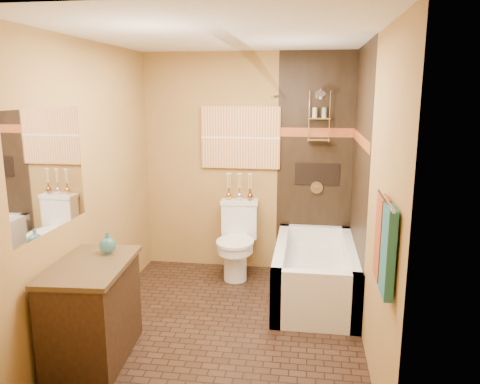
% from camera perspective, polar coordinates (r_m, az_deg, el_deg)
% --- Properties ---
extents(floor, '(3.00, 3.00, 0.00)m').
position_cam_1_polar(floor, '(4.37, -1.88, -16.07)').
color(floor, black).
rests_on(floor, ground).
extents(wall_left, '(0.02, 3.00, 2.50)m').
position_cam_1_polar(wall_left, '(4.31, -17.90, 0.67)').
color(wall_left, '#AE8043').
rests_on(wall_left, floor).
extents(wall_right, '(0.02, 3.00, 2.50)m').
position_cam_1_polar(wall_right, '(3.90, 15.60, -0.36)').
color(wall_right, '#AE8043').
rests_on(wall_right, floor).
extents(wall_back, '(2.40, 0.02, 2.50)m').
position_cam_1_polar(wall_back, '(5.39, 0.87, 3.48)').
color(wall_back, '#AE8043').
rests_on(wall_back, floor).
extents(wall_front, '(2.40, 0.02, 2.50)m').
position_cam_1_polar(wall_front, '(2.52, -8.20, -6.86)').
color(wall_front, '#AE8043').
rests_on(wall_front, floor).
extents(ceiling, '(3.00, 3.00, 0.00)m').
position_cam_1_polar(ceiling, '(3.87, -2.16, 18.60)').
color(ceiling, silver).
rests_on(ceiling, wall_back).
extents(alcove_tile_back, '(0.85, 0.01, 2.50)m').
position_cam_1_polar(alcove_tile_back, '(5.33, 9.15, 3.23)').
color(alcove_tile_back, black).
rests_on(alcove_tile_back, wall_back).
extents(alcove_tile_right, '(0.01, 1.50, 2.50)m').
position_cam_1_polar(alcove_tile_right, '(4.63, 14.34, 1.65)').
color(alcove_tile_right, black).
rests_on(alcove_tile_right, wall_right).
extents(mosaic_band_back, '(0.85, 0.01, 0.10)m').
position_cam_1_polar(mosaic_band_back, '(5.28, 9.28, 7.18)').
color(mosaic_band_back, maroon).
rests_on(mosaic_band_back, alcove_tile_back).
extents(mosaic_band_right, '(0.01, 1.50, 0.10)m').
position_cam_1_polar(mosaic_band_right, '(4.58, 14.46, 6.21)').
color(mosaic_band_right, maroon).
rests_on(mosaic_band_right, alcove_tile_right).
extents(alcove_niche, '(0.50, 0.01, 0.25)m').
position_cam_1_polar(alcove_niche, '(5.34, 9.38, 2.15)').
color(alcove_niche, black).
rests_on(alcove_niche, alcove_tile_back).
extents(shower_fixtures, '(0.24, 0.33, 1.16)m').
position_cam_1_polar(shower_fixtures, '(5.18, 9.59, 7.59)').
color(shower_fixtures, silver).
rests_on(shower_fixtures, floor).
extents(curtain_rod, '(0.03, 1.55, 0.03)m').
position_cam_1_polar(curtain_rod, '(4.54, 4.74, 11.56)').
color(curtain_rod, silver).
rests_on(curtain_rod, wall_back).
extents(towel_bar, '(0.02, 0.55, 0.02)m').
position_cam_1_polar(towel_bar, '(2.84, 17.35, -0.95)').
color(towel_bar, silver).
rests_on(towel_bar, wall_right).
extents(towel_teal, '(0.05, 0.22, 0.52)m').
position_cam_1_polar(towel_teal, '(2.79, 17.60, -6.98)').
color(towel_teal, '#1B565C').
rests_on(towel_teal, towel_bar).
extents(towel_rust, '(0.05, 0.22, 0.52)m').
position_cam_1_polar(towel_rust, '(3.03, 16.85, -5.38)').
color(towel_rust, maroon).
rests_on(towel_rust, towel_bar).
extents(sunset_painting, '(0.90, 0.04, 0.70)m').
position_cam_1_polar(sunset_painting, '(5.34, 0.06, 6.64)').
color(sunset_painting, '#C4672E').
rests_on(sunset_painting, wall_back).
extents(vanity_mirror, '(0.01, 1.00, 0.90)m').
position_cam_1_polar(vanity_mirror, '(3.71, -22.30, 2.48)').
color(vanity_mirror, white).
rests_on(vanity_mirror, wall_left).
extents(bathtub, '(0.80, 1.50, 0.55)m').
position_cam_1_polar(bathtub, '(4.90, 9.11, -10.12)').
color(bathtub, white).
rests_on(bathtub, floor).
extents(toilet, '(0.44, 0.64, 0.84)m').
position_cam_1_polar(toilet, '(5.30, -0.37, -5.84)').
color(toilet, white).
rests_on(toilet, floor).
extents(vanity, '(0.61, 0.93, 0.79)m').
position_cam_1_polar(vanity, '(3.91, -17.54, -13.68)').
color(vanity, black).
rests_on(vanity, floor).
extents(teal_bottle, '(0.17, 0.17, 0.21)m').
position_cam_1_polar(teal_bottle, '(3.91, -15.84, -6.01)').
color(teal_bottle, '#266B74').
rests_on(teal_bottle, vanity).
extents(bud_vases, '(0.31, 0.07, 0.31)m').
position_cam_1_polar(bud_vases, '(5.34, -0.07, 0.74)').
color(bud_vases, gold).
rests_on(bud_vases, toilet).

